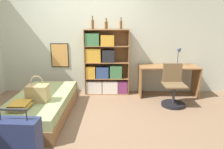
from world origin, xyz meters
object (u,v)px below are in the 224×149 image
object	(u,v)px
bottle_green	(93,24)
suitcase	(17,146)
handbag	(38,93)
bottle_clear	(121,25)
desk	(168,74)
desk_lamp	(179,53)
bookcase	(104,66)
bottle_brown	(106,25)
bed	(42,106)
desk_chair	(173,93)
book_stack_on_bed	(20,106)

from	to	relation	value
bottle_green	suitcase	bearing A→B (deg)	-101.93
handbag	bottle_clear	distance (m)	2.41
desk	desk_lamp	bearing A→B (deg)	18.32
bookcase	bottle_brown	xyz separation A→B (m)	(0.06, -0.01, 0.95)
bottle_clear	desk	bearing A→B (deg)	-7.59
handbag	suitcase	size ratio (longest dim) A/B	0.57
bookcase	bed	bearing A→B (deg)	-129.44
bed	desk_chair	size ratio (longest dim) A/B	2.37
bottle_clear	desk	size ratio (longest dim) A/B	0.19
handbag	bottle_brown	distance (m)	2.20
handbag	suitcase	world-z (taller)	handbag
desk_chair	desk	bearing A→B (deg)	87.25
bottle_clear	desk_lamp	xyz separation A→B (m)	(1.35, -0.07, -0.62)
bottle_green	desk_lamp	xyz separation A→B (m)	(1.99, -0.07, -0.64)
bookcase	bottle_clear	distance (m)	1.03
bed	handbag	bearing A→B (deg)	-80.90
handbag	bottle_brown	bearing A→B (deg)	54.78
handbag	desk_lamp	xyz separation A→B (m)	(2.79, 1.53, 0.47)
bottle_green	desk	xyz separation A→B (m)	(1.75, -0.15, -1.13)
handbag	bottle_brown	size ratio (longest dim) A/B	1.84
book_stack_on_bed	bookcase	distance (m)	2.28
bottle_clear	desk_chair	xyz separation A→B (m)	(1.07, -0.77, -1.36)
book_stack_on_bed	bookcase	world-z (taller)	bookcase
suitcase	bottle_clear	xyz separation A→B (m)	(1.25, 2.87, 1.30)
bottle_clear	desk	xyz separation A→B (m)	(1.10, -0.15, -1.12)
bed	desk_lamp	xyz separation A→B (m)	(2.83, 1.28, 0.81)
bed	suitcase	xyz separation A→B (m)	(0.23, -1.53, 0.14)
bottle_green	desk_lamp	size ratio (longest dim) A/B	0.66
desk	book_stack_on_bed	bearing A→B (deg)	-146.57
suitcase	bottle_clear	size ratio (longest dim) A/B	2.98
handbag	desk	bearing A→B (deg)	29.66
bottle_clear	bookcase	bearing A→B (deg)	-177.56
bookcase	desk_lamp	bearing A→B (deg)	-1.59
handbag	desk_chair	world-z (taller)	desk_chair
suitcase	desk_chair	world-z (taller)	desk_chair
bed	desk_chair	xyz separation A→B (m)	(2.55, 0.57, 0.08)
handbag	desk	distance (m)	2.93
bottle_brown	bottle_clear	size ratio (longest dim) A/B	0.92
suitcase	bottle_green	bearing A→B (deg)	78.07
desk	bookcase	bearing A→B (deg)	175.03
suitcase	desk	xyz separation A→B (m)	(2.36, 2.73, 0.18)
handbag	book_stack_on_bed	bearing A→B (deg)	-115.88
handbag	bookcase	size ratio (longest dim) A/B	0.29
suitcase	bookcase	distance (m)	3.00
bed	book_stack_on_bed	xyz separation A→B (m)	(-0.12, -0.59, 0.25)
handbag	suitcase	bearing A→B (deg)	-81.67
desk_lamp	desk_chair	xyz separation A→B (m)	(-0.28, -0.70, -0.73)
desk_chair	desk_lamp	bearing A→B (deg)	68.52
suitcase	desk_chair	bearing A→B (deg)	42.15
suitcase	bottle_brown	bearing A→B (deg)	72.11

